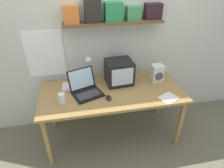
# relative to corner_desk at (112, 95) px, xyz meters

# --- Properties ---
(ground_plane) EXTENTS (12.00, 12.00, 0.00)m
(ground_plane) POSITION_rel_corner_desk_xyz_m (0.00, 0.00, -0.68)
(ground_plane) COLOR #67644E
(back_wall) EXTENTS (5.60, 0.24, 2.60)m
(back_wall) POSITION_rel_corner_desk_xyz_m (-0.00, 0.46, 0.63)
(back_wall) COLOR beige
(back_wall) RESTS_ON ground_plane
(corner_desk) EXTENTS (1.75, 0.78, 0.74)m
(corner_desk) POSITION_rel_corner_desk_xyz_m (0.00, 0.00, 0.00)
(corner_desk) COLOR #A07C43
(corner_desk) RESTS_ON ground_plane
(crt_monitor) EXTENTS (0.35, 0.32, 0.31)m
(crt_monitor) POSITION_rel_corner_desk_xyz_m (0.13, 0.18, 0.21)
(crt_monitor) COLOR black
(crt_monitor) RESTS_ON corner_desk
(laptop) EXTENTS (0.43, 0.43, 0.27)m
(laptop) POSITION_rel_corner_desk_xyz_m (-0.32, 0.04, 0.12)
(laptop) COLOR black
(laptop) RESTS_ON corner_desk
(desk_lamp) EXTENTS (0.13, 0.15, 0.38)m
(desk_lamp) POSITION_rel_corner_desk_xyz_m (-0.25, 0.24, 0.28)
(desk_lamp) COLOR silver
(desk_lamp) RESTS_ON corner_desk
(juice_glass) EXTENTS (0.08, 0.08, 0.13)m
(juice_glass) POSITION_rel_corner_desk_xyz_m (-0.59, -0.14, 0.11)
(juice_glass) COLOR white
(juice_glass) RESTS_ON corner_desk
(space_heater) EXTENTS (0.15, 0.15, 0.23)m
(space_heater) POSITION_rel_corner_desk_xyz_m (0.63, 0.13, 0.17)
(space_heater) COLOR silver
(space_heater) RESTS_ON corner_desk
(computer_mouse) EXTENTS (0.07, 0.11, 0.03)m
(computer_mouse) POSITION_rel_corner_desk_xyz_m (-0.07, -0.15, 0.07)
(computer_mouse) COLOR black
(computer_mouse) RESTS_ON corner_desk
(loose_paper_near_laptop) EXTENTS (0.26, 0.24, 0.00)m
(loose_paper_near_laptop) POSITION_rel_corner_desk_xyz_m (0.62, -0.27, 0.06)
(loose_paper_near_laptop) COLOR white
(loose_paper_near_laptop) RESTS_ON corner_desk
(open_notebook) EXTENTS (0.21, 0.21, 0.00)m
(open_notebook) POSITION_rel_corner_desk_xyz_m (-0.50, 0.21, 0.06)
(open_notebook) COLOR white
(open_notebook) RESTS_ON corner_desk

